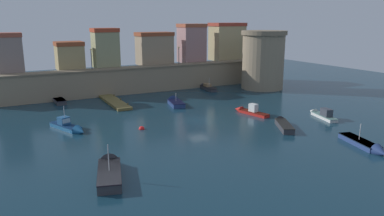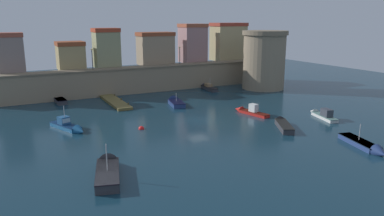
{
  "view_description": "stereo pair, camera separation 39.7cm",
  "coord_description": "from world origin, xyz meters",
  "px_view_note": "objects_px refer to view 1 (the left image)",
  "views": [
    {
      "loc": [
        -22.88,
        -41.78,
        13.25
      ],
      "look_at": [
        0.0,
        1.72,
        1.34
      ],
      "focal_mm": 34.6,
      "sensor_mm": 36.0,
      "label": 1
    },
    {
      "loc": [
        -22.52,
        -41.96,
        13.25
      ],
      "look_at": [
        0.0,
        1.72,
        1.34
      ],
      "focal_mm": 34.6,
      "sensor_mm": 36.0,
      "label": 2
    }
  ],
  "objects_px": {
    "moored_boat_6": "(206,87)",
    "quay_lamp_1": "(179,53)",
    "mooring_buoy_0": "(142,129)",
    "moored_boat_2": "(175,102)",
    "moored_boat_3": "(70,127)",
    "moored_boat_1": "(283,124)",
    "fortress_tower": "(263,60)",
    "moored_boat_5": "(366,145)",
    "quay_lamp_0": "(91,56)",
    "moored_boat_4": "(109,170)",
    "moored_boat_8": "(59,100)",
    "moored_boat_0": "(249,111)",
    "moored_boat_7": "(321,114)"
  },
  "relations": [
    {
      "from": "moored_boat_2",
      "to": "mooring_buoy_0",
      "type": "distance_m",
      "value": 13.95
    },
    {
      "from": "moored_boat_5",
      "to": "mooring_buoy_0",
      "type": "height_order",
      "value": "moored_boat_5"
    },
    {
      "from": "quay_lamp_0",
      "to": "moored_boat_8",
      "type": "relative_size",
      "value": 0.79
    },
    {
      "from": "quay_lamp_0",
      "to": "moored_boat_1",
      "type": "xyz_separation_m",
      "value": [
        16.6,
        -29.97,
        -6.7
      ]
    },
    {
      "from": "moored_boat_0",
      "to": "moored_boat_7",
      "type": "height_order",
      "value": "moored_boat_0"
    },
    {
      "from": "moored_boat_1",
      "to": "moored_boat_2",
      "type": "bearing_deg",
      "value": 49.17
    },
    {
      "from": "moored_boat_6",
      "to": "moored_boat_7",
      "type": "distance_m",
      "value": 25.77
    },
    {
      "from": "mooring_buoy_0",
      "to": "moored_boat_3",
      "type": "bearing_deg",
      "value": 155.2
    },
    {
      "from": "quay_lamp_0",
      "to": "quay_lamp_1",
      "type": "bearing_deg",
      "value": -0.0
    },
    {
      "from": "moored_boat_6",
      "to": "quay_lamp_1",
      "type": "bearing_deg",
      "value": 56.52
    },
    {
      "from": "moored_boat_0",
      "to": "moored_boat_7",
      "type": "distance_m",
      "value": 9.87
    },
    {
      "from": "moored_boat_8",
      "to": "mooring_buoy_0",
      "type": "relative_size",
      "value": 6.41
    },
    {
      "from": "quay_lamp_1",
      "to": "moored_boat_2",
      "type": "bearing_deg",
      "value": -118.64
    },
    {
      "from": "moored_boat_6",
      "to": "mooring_buoy_0",
      "type": "distance_m",
      "value": 28.03
    },
    {
      "from": "moored_boat_1",
      "to": "mooring_buoy_0",
      "type": "height_order",
      "value": "moored_boat_1"
    },
    {
      "from": "moored_boat_5",
      "to": "fortress_tower",
      "type": "bearing_deg",
      "value": 174.78
    },
    {
      "from": "moored_boat_0",
      "to": "mooring_buoy_0",
      "type": "bearing_deg",
      "value": 78.09
    },
    {
      "from": "moored_boat_3",
      "to": "moored_boat_4",
      "type": "bearing_deg",
      "value": -19.89
    },
    {
      "from": "quay_lamp_1",
      "to": "mooring_buoy_0",
      "type": "height_order",
      "value": "quay_lamp_1"
    },
    {
      "from": "quay_lamp_0",
      "to": "moored_boat_6",
      "type": "xyz_separation_m",
      "value": [
        20.85,
        -3.35,
        -6.68
      ]
    },
    {
      "from": "quay_lamp_1",
      "to": "moored_boat_6",
      "type": "height_order",
      "value": "quay_lamp_1"
    },
    {
      "from": "quay_lamp_0",
      "to": "mooring_buoy_0",
      "type": "distance_m",
      "value": 23.75
    },
    {
      "from": "moored_boat_6",
      "to": "moored_boat_2",
      "type": "bearing_deg",
      "value": 134.18
    },
    {
      "from": "moored_boat_3",
      "to": "quay_lamp_1",
      "type": "bearing_deg",
      "value": 105.89
    },
    {
      "from": "quay_lamp_0",
      "to": "moored_boat_7",
      "type": "xyz_separation_m",
      "value": [
        24.47,
        -28.86,
        -6.65
      ]
    },
    {
      "from": "mooring_buoy_0",
      "to": "moored_boat_6",
      "type": "bearing_deg",
      "value": 43.57
    },
    {
      "from": "fortress_tower",
      "to": "moored_boat_5",
      "type": "xyz_separation_m",
      "value": [
        -11.86,
        -32.58,
        -5.28
      ]
    },
    {
      "from": "moored_boat_4",
      "to": "quay_lamp_1",
      "type": "bearing_deg",
      "value": -18.66
    },
    {
      "from": "moored_boat_3",
      "to": "moored_boat_4",
      "type": "height_order",
      "value": "moored_boat_4"
    },
    {
      "from": "quay_lamp_1",
      "to": "quay_lamp_0",
      "type": "bearing_deg",
      "value": 180.0
    },
    {
      "from": "quay_lamp_0",
      "to": "moored_boat_6",
      "type": "relative_size",
      "value": 0.55
    },
    {
      "from": "quay_lamp_0",
      "to": "moored_boat_2",
      "type": "bearing_deg",
      "value": -51.22
    },
    {
      "from": "fortress_tower",
      "to": "moored_boat_5",
      "type": "relative_size",
      "value": 1.6
    },
    {
      "from": "moored_boat_0",
      "to": "moored_boat_2",
      "type": "distance_m",
      "value": 12.41
    },
    {
      "from": "moored_boat_0",
      "to": "moored_boat_5",
      "type": "distance_m",
      "value": 17.72
    },
    {
      "from": "fortress_tower",
      "to": "moored_boat_0",
      "type": "relative_size",
      "value": 1.79
    },
    {
      "from": "moored_boat_0",
      "to": "moored_boat_2",
      "type": "xyz_separation_m",
      "value": [
        -6.94,
        10.29,
        -0.03
      ]
    },
    {
      "from": "moored_boat_7",
      "to": "mooring_buoy_0",
      "type": "relative_size",
      "value": 8.62
    },
    {
      "from": "moored_boat_1",
      "to": "moored_boat_5",
      "type": "xyz_separation_m",
      "value": [
        2.43,
        -10.22,
        -0.07
      ]
    },
    {
      "from": "moored_boat_8",
      "to": "quay_lamp_0",
      "type": "bearing_deg",
      "value": -72.12
    },
    {
      "from": "moored_boat_0",
      "to": "moored_boat_3",
      "type": "height_order",
      "value": "moored_boat_3"
    },
    {
      "from": "moored_boat_5",
      "to": "moored_boat_6",
      "type": "relative_size",
      "value": 1.05
    },
    {
      "from": "quay_lamp_0",
      "to": "moored_boat_8",
      "type": "height_order",
      "value": "quay_lamp_0"
    },
    {
      "from": "mooring_buoy_0",
      "to": "moored_boat_0",
      "type": "bearing_deg",
      "value": 0.24
    },
    {
      "from": "fortress_tower",
      "to": "moored_boat_7",
      "type": "distance_m",
      "value": 22.8
    },
    {
      "from": "moored_boat_0",
      "to": "moored_boat_1",
      "type": "xyz_separation_m",
      "value": [
        -0.23,
        -7.37,
        -0.01
      ]
    },
    {
      "from": "quay_lamp_1",
      "to": "moored_boat_3",
      "type": "height_order",
      "value": "quay_lamp_1"
    },
    {
      "from": "moored_boat_1",
      "to": "moored_boat_3",
      "type": "xyz_separation_m",
      "value": [
        -23.98,
        10.96,
        0.03
      ]
    },
    {
      "from": "moored_boat_2",
      "to": "moored_boat_4",
      "type": "height_order",
      "value": "moored_boat_4"
    },
    {
      "from": "moored_boat_2",
      "to": "moored_boat_5",
      "type": "xyz_separation_m",
      "value": [
        9.14,
        -27.87,
        -0.06
      ]
    }
  ]
}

